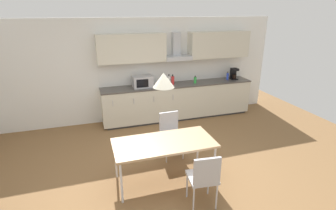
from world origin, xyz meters
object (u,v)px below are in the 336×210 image
Objects in this scene: chair_near_right at (204,176)px; coffee_maker at (234,74)px; bottle_green at (195,80)px; chair_far_right at (170,130)px; bottle_blue at (228,76)px; microwave at (143,81)px; bottle_white at (169,81)px; dining_table at (164,144)px; bottle_red at (173,80)px; pendant_lamp at (164,80)px.

coffee_maker is at bearing 54.15° from chair_near_right.
bottle_green reaches higher than chair_far_right.
bottle_blue is 0.26× the size of chair_far_right.
microwave is 1.69× the size of bottle_white.
bottle_blue reaches higher than dining_table.
bottle_blue is 1.57m from bottle_red.
bottle_green is 2.96m from dining_table.
chair_far_right is (0.14, -1.76, -0.53)m from microwave.
bottle_red reaches higher than chair_near_right.
pendant_lamp reaches higher than coffee_maker.
pendant_lamp is at bearing -109.52° from bottle_white.
pendant_lamp reaches higher than chair_near_right.
coffee_maker is 1.76m from bottle_red.
microwave is 0.55× the size of chair_near_right.
chair_far_right is (-2.20, -1.76, -0.49)m from bottle_blue.
coffee_maker is 0.21m from bottle_blue.
bottle_white is at bearing -3.75° from microwave.
bottle_red reaches higher than chair_far_right.
bottle_red is at bearing 22.21° from bottle_white.
chair_far_right is (-0.52, -1.71, -0.51)m from bottle_white.
pendant_lamp reaches higher than dining_table.
bottle_green is (-0.97, -0.06, -0.01)m from bottle_blue.
chair_near_right reaches higher than dining_table.
bottle_white is 1.11× the size of bottle_red.
bottle_green is at bearing -0.76° from bottle_white.
pendant_lamp is at bearing -90.00° from dining_table.
bottle_red is at bearing 68.56° from pendant_lamp.
bottle_blue reaches higher than chair_near_right.
bottle_green is at bearing -176.12° from coffee_maker.
coffee_maker is at bearing 0.77° from bottle_red.
coffee_maker is at bearing 3.88° from bottle_green.
dining_table is at bearing 114.77° from chair_near_right.
coffee_maker is at bearing 42.80° from dining_table.
bottle_red is (-1.57, -0.00, 0.01)m from bottle_blue.
bottle_red reaches higher than dining_table.
dining_table is at bearing -122.70° from bottle_green.
coffee_maker is at bearing 42.80° from pendant_lamp.
microwave is 3.34m from chair_near_right.
pendant_lamp is (-0.99, -2.53, 0.71)m from bottle_red.
bottle_blue reaches higher than bottle_green.
bottle_blue is at bearing 44.68° from dining_table.
chair_near_right is at bearing -100.93° from bottle_red.
dining_table is at bearing -109.52° from bottle_white.
microwave is 2.54m from coffee_maker.
microwave is 1.50× the size of pendant_lamp.
pendant_lamp is (-0.36, 0.77, 1.21)m from chair_near_right.
dining_table is at bearing -111.44° from bottle_red.
bottle_blue is (-0.20, -0.02, -0.05)m from coffee_maker.
bottle_red is at bearing 70.22° from chair_far_right.
bottle_blue is at bearing -173.57° from coffee_maker.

